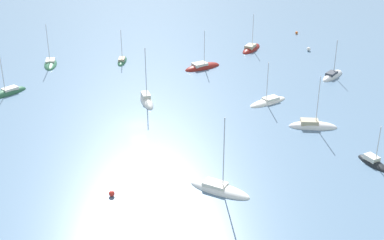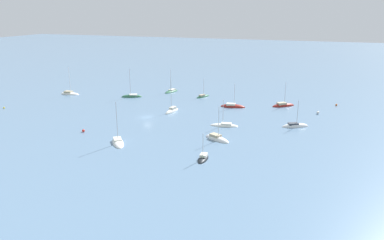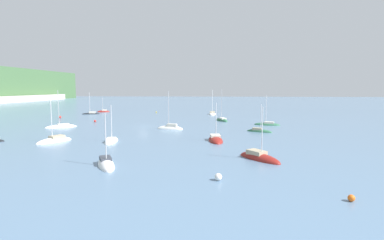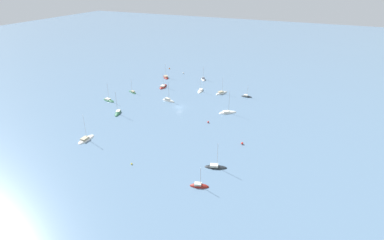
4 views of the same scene
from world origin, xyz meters
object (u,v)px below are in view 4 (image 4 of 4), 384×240
sailboat_1 (221,93)px  mooring_buoy_3 (183,73)px  sailboat_0 (86,139)px  sailboat_7 (200,91)px  sailboat_8 (118,113)px  mooring_buoy_1 (132,164)px  sailboat_13 (168,101)px  sailboat_11 (109,100)px  sailboat_4 (216,167)px  sailboat_12 (163,87)px  sailboat_6 (133,92)px  mooring_buoy_0 (208,122)px  sailboat_5 (246,97)px  sailboat_9 (228,113)px  sailboat_2 (199,186)px  sailboat_3 (203,79)px  mooring_buoy_4 (242,143)px  mooring_buoy_2 (169,68)px  sailboat_10 (166,77)px

sailboat_1 → mooring_buoy_3: 39.54m
sailboat_0 → sailboat_7: size_ratio=1.34×
sailboat_8 → mooring_buoy_1: bearing=18.5°
sailboat_13 → sailboat_11: bearing=-148.7°
sailboat_4 → sailboat_12: size_ratio=1.09×
sailboat_1 → sailboat_8: 53.68m
sailboat_0 → sailboat_6: sailboat_0 is taller
sailboat_7 → mooring_buoy_0: size_ratio=11.02×
sailboat_5 → sailboat_8: sailboat_8 is taller
sailboat_9 → mooring_buoy_1: (50.89, -15.60, 0.17)m
sailboat_2 → sailboat_13: (-53.12, -39.03, 0.04)m
sailboat_1 → sailboat_3: (-16.93, -17.18, -0.03)m
sailboat_1 → mooring_buoy_0: bearing=-141.4°
sailboat_7 → sailboat_9: (20.22, 21.63, 0.01)m
sailboat_9 → sailboat_6: bearing=138.6°
mooring_buoy_0 → mooring_buoy_3: bearing=-145.4°
sailboat_3 → sailboat_0: bearing=143.9°
mooring_buoy_4 → sailboat_0: bearing=-68.8°
sailboat_2 → mooring_buoy_1: size_ratio=14.27×
sailboat_1 → sailboat_9: 23.83m
sailboat_6 → mooring_buoy_3: size_ratio=8.58×
sailboat_8 → mooring_buoy_2: sailboat_8 is taller
sailboat_1 → mooring_buoy_2: sailboat_1 is taller
mooring_buoy_3 → mooring_buoy_4: 87.95m
sailboat_8 → sailboat_1: bearing=116.8°
mooring_buoy_1 → sailboat_13: bearing=-164.1°
sailboat_1 → sailboat_8: (41.86, -33.60, -0.02)m
sailboat_3 → mooring_buoy_3: sailboat_3 is taller
sailboat_2 → sailboat_10: size_ratio=0.82×
sailboat_0 → sailboat_5: size_ratio=1.68×
mooring_buoy_4 → sailboat_3: bearing=-146.6°
mooring_buoy_1 → mooring_buoy_2: bearing=-158.2°
sailboat_0 → sailboat_5: (-66.70, 42.84, 0.00)m
sailboat_0 → sailboat_3: bearing=-8.5°
mooring_buoy_3 → sailboat_3: bearing=71.0°
sailboat_13 → sailboat_9: bearing=5.9°
sailboat_3 → mooring_buoy_4: sailboat_3 is taller
sailboat_8 → mooring_buoy_4: sailboat_8 is taller
sailboat_3 → mooring_buoy_2: bearing=41.8°
sailboat_0 → sailboat_9: 60.04m
sailboat_2 → sailboat_12: size_ratio=0.84×
mooring_buoy_2 → mooring_buoy_4: bearing=43.5°
sailboat_6 → sailboat_12: (-13.67, 10.51, -0.01)m
sailboat_1 → sailboat_8: sailboat_8 is taller
mooring_buoy_0 → sailboat_3: bearing=-155.4°
sailboat_2 → sailboat_3: sailboat_3 is taller
sailboat_7 → mooring_buoy_3: (-23.48, -21.43, 0.36)m
sailboat_2 → sailboat_3: size_ratio=0.89×
sailboat_4 → sailboat_9: size_ratio=0.87×
sailboat_10 → mooring_buoy_4: (56.34, 62.58, 0.33)m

